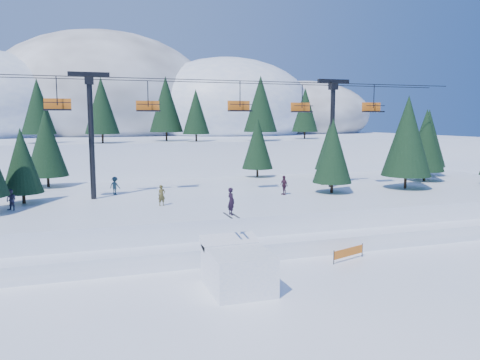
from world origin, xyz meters
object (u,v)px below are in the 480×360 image
object	(u,v)px
jump_kicker	(238,267)
banner_far	(375,240)
chairlift	(213,116)
banner_near	(348,252)

from	to	relation	value
jump_kicker	banner_far	world-z (taller)	jump_kicker
chairlift	jump_kicker	bearing A→B (deg)	-100.70
chairlift	banner_far	size ratio (longest dim) A/B	16.11
jump_kicker	banner_near	size ratio (longest dim) A/B	1.95
jump_kicker	banner_far	size ratio (longest dim) A/B	1.85
jump_kicker	banner_far	distance (m)	12.63
banner_far	jump_kicker	bearing A→B (deg)	-158.25
banner_near	banner_far	xyz separation A→B (m)	(3.39, 2.10, 0.00)
chairlift	banner_near	xyz separation A→B (m)	(5.11, -14.42, -8.78)
jump_kicker	chairlift	bearing A→B (deg)	79.30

